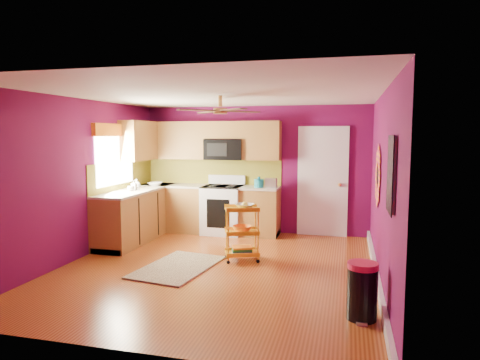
# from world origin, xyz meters

# --- Properties ---
(ground) EXTENTS (5.00, 5.00, 0.00)m
(ground) POSITION_xyz_m (0.00, 0.00, 0.00)
(ground) COLOR brown
(ground) RESTS_ON ground
(room_envelope) EXTENTS (4.54, 5.04, 2.52)m
(room_envelope) POSITION_xyz_m (0.03, 0.00, 1.63)
(room_envelope) COLOR #610B43
(room_envelope) RESTS_ON ground
(lower_cabinets) EXTENTS (2.81, 2.31, 0.94)m
(lower_cabinets) POSITION_xyz_m (-1.35, 1.82, 0.43)
(lower_cabinets) COLOR brown
(lower_cabinets) RESTS_ON ground
(electric_range) EXTENTS (0.76, 0.66, 1.13)m
(electric_range) POSITION_xyz_m (-0.55, 2.17, 0.48)
(electric_range) COLOR white
(electric_range) RESTS_ON ground
(upper_cabinetry) EXTENTS (2.80, 2.30, 1.26)m
(upper_cabinetry) POSITION_xyz_m (-1.24, 2.17, 1.80)
(upper_cabinetry) COLOR brown
(upper_cabinetry) RESTS_ON ground
(left_window) EXTENTS (0.08, 1.35, 1.08)m
(left_window) POSITION_xyz_m (-2.22, 1.05, 1.74)
(left_window) COLOR white
(left_window) RESTS_ON ground
(panel_door) EXTENTS (0.95, 0.11, 2.15)m
(panel_door) POSITION_xyz_m (1.35, 2.47, 1.02)
(panel_door) COLOR white
(panel_door) RESTS_ON ground
(right_wall_art) EXTENTS (0.04, 2.74, 1.04)m
(right_wall_art) POSITION_xyz_m (2.23, -0.34, 1.44)
(right_wall_art) COLOR black
(right_wall_art) RESTS_ON ground
(ceiling_fan) EXTENTS (1.01, 1.01, 0.26)m
(ceiling_fan) POSITION_xyz_m (0.00, 0.20, 2.29)
(ceiling_fan) COLOR #BF8C3F
(ceiling_fan) RESTS_ON ground
(shag_rug) EXTENTS (1.09, 1.57, 0.02)m
(shag_rug) POSITION_xyz_m (-0.56, -0.12, 0.01)
(shag_rug) COLOR #321F10
(shag_rug) RESTS_ON ground
(rolling_cart) EXTENTS (0.60, 0.52, 0.92)m
(rolling_cart) POSITION_xyz_m (0.27, 0.47, 0.47)
(rolling_cart) COLOR gold
(rolling_cart) RESTS_ON ground
(trash_can) EXTENTS (0.34, 0.36, 0.61)m
(trash_can) POSITION_xyz_m (1.99, -1.27, 0.30)
(trash_can) COLOR black
(trash_can) RESTS_ON ground
(teal_kettle) EXTENTS (0.18, 0.18, 0.21)m
(teal_kettle) POSITION_xyz_m (0.18, 2.12, 1.02)
(teal_kettle) COLOR #127489
(teal_kettle) RESTS_ON lower_cabinets
(toaster) EXTENTS (0.22, 0.15, 0.18)m
(toaster) POSITION_xyz_m (0.40, 2.17, 1.03)
(toaster) COLOR beige
(toaster) RESTS_ON lower_cabinets
(soap_bottle_a) EXTENTS (0.08, 0.09, 0.19)m
(soap_bottle_a) POSITION_xyz_m (-1.94, 1.19, 1.03)
(soap_bottle_a) COLOR #EA3F72
(soap_bottle_a) RESTS_ON lower_cabinets
(soap_bottle_b) EXTENTS (0.14, 0.14, 0.18)m
(soap_bottle_b) POSITION_xyz_m (-2.02, 1.45, 1.03)
(soap_bottle_b) COLOR white
(soap_bottle_b) RESTS_ON lower_cabinets
(counter_dish) EXTENTS (0.27, 0.27, 0.07)m
(counter_dish) POSITION_xyz_m (-1.86, 1.91, 0.97)
(counter_dish) COLOR white
(counter_dish) RESTS_ON lower_cabinets
(counter_cup) EXTENTS (0.12, 0.12, 0.09)m
(counter_cup) POSITION_xyz_m (-1.93, 1.05, 0.99)
(counter_cup) COLOR white
(counter_cup) RESTS_ON lower_cabinets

